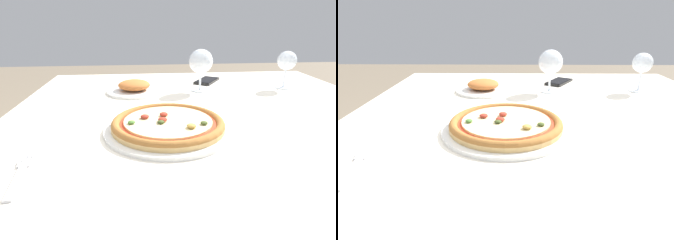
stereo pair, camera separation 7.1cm
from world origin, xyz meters
The scene contains 7 objects.
dining_table centered at (0.00, 0.00, 0.63)m, with size 1.21×1.15×0.71m.
pizza_plate centered at (-0.13, -0.16, 0.73)m, with size 0.33×0.33×0.04m.
fork centered at (-0.43, -0.34, 0.71)m, with size 0.05×0.17×0.00m.
wine_glass_far_left centered at (0.37, 0.24, 0.82)m, with size 0.07×0.07×0.15m.
wine_glass_far_right centered at (0.02, 0.23, 0.82)m, with size 0.09×0.09×0.16m.
cell_phone centered at (0.09, 0.37, 0.72)m, with size 0.14×0.16×0.01m.
side_plate centered at (-0.23, 0.23, 0.73)m, with size 0.21×0.21×0.05m.
Camera 2 is at (-0.12, -0.82, 0.99)m, focal length 30.00 mm.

